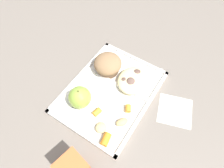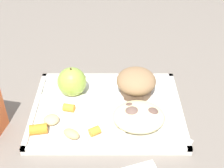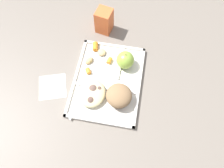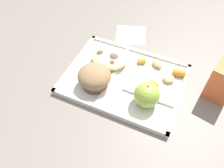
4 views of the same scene
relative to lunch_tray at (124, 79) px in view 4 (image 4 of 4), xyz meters
The scene contains 17 objects.
ground 0.01m from the lunch_tray, 51.52° to the right, with size 6.00×6.00×0.00m, color slate.
lunch_tray is the anchor object (origin of this frame).
green_apple 0.11m from the lunch_tray, 146.42° to the left, with size 0.07×0.07×0.08m.
bran_muffin 0.10m from the lunch_tray, 38.84° to the left, with size 0.10×0.10×0.07m.
carrot_slice_large 0.09m from the lunch_tray, behind, with size 0.02×0.02×0.03m, color orange.
carrot_slice_edge 0.09m from the lunch_tray, 106.82° to the right, with size 0.02×0.02×0.02m, color orange.
carrot_slice_back 0.17m from the lunch_tray, 151.38° to the right, with size 0.02×0.02×0.04m, color orange.
potato_chunk_golden 0.13m from the lunch_tray, 159.05° to the right, with size 0.03×0.04×0.02m, color tan.
potato_chunk_browned 0.12m from the lunch_tray, 129.26° to the right, with size 0.04×0.02×0.02m, color tan.
egg_noodle_pile 0.09m from the lunch_tray, 33.17° to the right, with size 0.12×0.10×0.03m, color beige.
meatball_side 0.11m from the lunch_tray, 42.67° to the right, with size 0.03×0.03×0.03m, color brown.
meatball_back 0.06m from the lunch_tray, 23.96° to the right, with size 0.03×0.03×0.03m, color brown.
meatball_front 0.11m from the lunch_tray, 23.46° to the right, with size 0.04×0.04×0.04m, color brown.
meatball_center 0.08m from the lunch_tray, 38.43° to the right, with size 0.04×0.04×0.04m, color brown.
plastic_fork 0.12m from the lunch_tray, 30.93° to the right, with size 0.14×0.09×0.00m.
milk_carton 0.28m from the lunch_tray, 166.52° to the right, with size 0.07×0.07×0.11m, color orange.
paper_napkin 0.22m from the lunch_tray, 74.29° to the right, with size 0.11×0.11×0.00m, color white.
Camera 4 is at (-0.15, 0.42, 0.54)m, focal length 36.10 mm.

